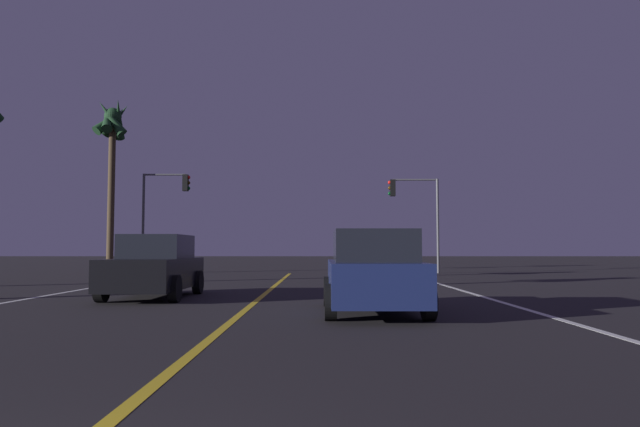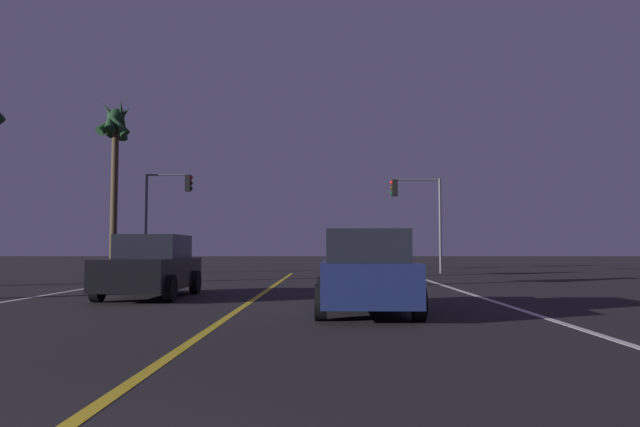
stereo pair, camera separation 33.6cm
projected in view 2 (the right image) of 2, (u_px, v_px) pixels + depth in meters
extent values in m
cube|color=silver|center=(513.00, 307.00, 12.98)|extent=(0.16, 35.28, 0.01)
cube|color=gold|center=(243.00, 307.00, 13.07)|extent=(0.16, 35.28, 0.01)
cylinder|color=black|center=(322.00, 291.00, 13.28)|extent=(0.22, 0.68, 0.68)
cylinder|color=black|center=(400.00, 291.00, 13.26)|extent=(0.22, 0.68, 0.68)
cylinder|color=black|center=(321.00, 302.00, 10.59)|extent=(0.22, 0.68, 0.68)
cylinder|color=black|center=(419.00, 302.00, 10.56)|extent=(0.22, 0.68, 0.68)
cube|color=navy|center=(365.00, 281.00, 11.94)|extent=(1.80, 4.30, 0.80)
cube|color=black|center=(366.00, 246.00, 11.74)|extent=(1.60, 2.10, 0.64)
cube|color=red|center=(338.00, 282.00, 9.86)|extent=(0.24, 0.08, 0.16)
cube|color=red|center=(408.00, 282.00, 9.84)|extent=(0.24, 0.08, 0.16)
cylinder|color=black|center=(170.00, 289.00, 14.21)|extent=(0.22, 0.68, 0.68)
cylinder|color=black|center=(97.00, 288.00, 14.24)|extent=(0.22, 0.68, 0.68)
cylinder|color=black|center=(195.00, 282.00, 16.91)|extent=(0.22, 0.68, 0.68)
cylinder|color=black|center=(134.00, 282.00, 16.93)|extent=(0.22, 0.68, 0.68)
cube|color=black|center=(151.00, 273.00, 15.59)|extent=(1.80, 4.30, 0.80)
cube|color=black|center=(154.00, 247.00, 15.88)|extent=(1.60, 2.10, 0.64)
cube|color=red|center=(191.00, 267.00, 17.68)|extent=(0.24, 0.08, 0.16)
cube|color=red|center=(152.00, 267.00, 17.70)|extent=(0.24, 0.08, 0.16)
cylinder|color=#4C4C51|center=(440.00, 226.00, 31.21)|extent=(0.14, 0.14, 5.13)
cylinder|color=#4C4C51|center=(417.00, 180.00, 31.38)|extent=(2.44, 0.10, 0.10)
cube|color=black|center=(395.00, 188.00, 31.37)|extent=(0.28, 0.36, 0.90)
sphere|color=red|center=(392.00, 182.00, 31.39)|extent=(0.20, 0.20, 0.20)
sphere|color=#3C2706|center=(392.00, 188.00, 31.37)|extent=(0.20, 0.20, 0.20)
sphere|color=#063816|center=(392.00, 193.00, 31.35)|extent=(0.20, 0.20, 0.20)
cylinder|color=#4C4C51|center=(146.00, 223.00, 31.45)|extent=(0.14, 0.14, 5.41)
cylinder|color=#4C4C51|center=(168.00, 175.00, 31.59)|extent=(2.28, 0.10, 0.10)
cube|color=black|center=(188.00, 183.00, 31.55)|extent=(0.28, 0.36, 0.90)
sphere|color=red|center=(191.00, 178.00, 31.57)|extent=(0.20, 0.20, 0.20)
sphere|color=#3C2706|center=(191.00, 183.00, 31.55)|extent=(0.20, 0.20, 0.20)
sphere|color=#063816|center=(191.00, 188.00, 31.53)|extent=(0.20, 0.20, 0.20)
cylinder|color=#473826|center=(114.00, 197.00, 30.70)|extent=(0.36, 0.36, 8.15)
sphere|color=#19381E|center=(116.00, 117.00, 30.97)|extent=(0.90, 0.90, 0.90)
cone|color=#19381E|center=(122.00, 120.00, 31.03)|extent=(1.01, 1.93, 2.13)
cone|color=#19381E|center=(119.00, 121.00, 31.25)|extent=(1.82, 0.86, 1.88)
cone|color=#19381E|center=(113.00, 120.00, 31.16)|extent=(1.68, 1.80, 1.86)
cone|color=#19381E|center=(110.00, 119.00, 30.85)|extent=(1.15, 1.83, 1.78)
cone|color=#19381E|center=(114.00, 118.00, 30.66)|extent=(1.71, 0.59, 2.03)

